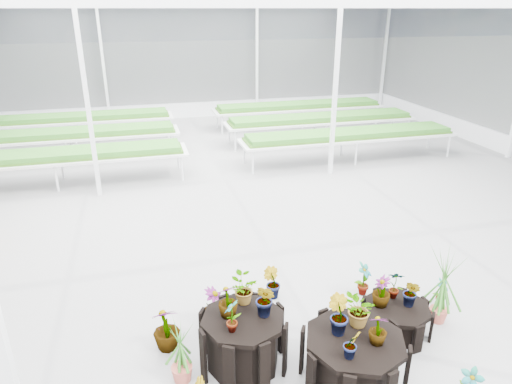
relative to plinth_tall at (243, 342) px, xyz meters
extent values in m
plane|color=gray|center=(0.94, 2.40, -0.36)|extent=(24.00, 24.00, 0.00)
cylinder|color=black|center=(0.00, 0.00, 0.00)|extent=(1.30, 1.30, 0.73)
cylinder|color=black|center=(1.20, -0.60, -0.04)|extent=(1.49, 1.49, 0.65)
cylinder|color=black|center=(2.20, 0.10, -0.15)|extent=(1.02, 1.02, 0.42)
imported|color=#2F6A21|center=(-0.16, 0.08, 0.58)|extent=(0.29, 0.29, 0.44)
imported|color=#2F6A21|center=(0.27, -0.05, 0.60)|extent=(0.30, 0.32, 0.47)
imported|color=#2F6A21|center=(0.07, 0.30, 0.56)|extent=(0.46, 0.45, 0.39)
imported|color=#2F6A21|center=(-0.17, -0.20, 0.57)|extent=(0.25, 0.27, 0.42)
imported|color=#2F6A21|center=(1.03, -0.44, 0.53)|extent=(0.29, 0.33, 0.49)
imported|color=#2F6A21|center=(1.40, -0.73, 0.47)|extent=(0.26, 0.26, 0.38)
imported|color=#2F6A21|center=(1.33, -0.41, 0.50)|extent=(0.51, 0.52, 0.43)
imported|color=#2F6A21|center=(1.01, -0.87, 0.46)|extent=(0.21, 0.18, 0.35)
imported|color=#2F6A21|center=(1.97, 0.18, 0.28)|extent=(0.26, 0.26, 0.45)
imported|color=#2F6A21|center=(2.35, 0.05, 0.27)|extent=(0.25, 0.28, 0.43)
imported|color=#2F6A21|center=(2.25, 0.29, 0.28)|extent=(0.28, 0.25, 0.44)
imported|color=#2F6A21|center=(-0.90, 0.57, -0.05)|extent=(0.40, 0.40, 0.63)
imported|color=#2F6A21|center=(3.18, 0.47, -0.14)|extent=(0.27, 0.23, 0.44)
imported|color=#2F6A21|center=(2.17, 1.02, -0.08)|extent=(0.36, 0.35, 0.57)
imported|color=#2F6A21|center=(0.77, 1.33, -0.11)|extent=(0.35, 0.35, 0.50)
imported|color=#2F6A21|center=(-0.22, 0.90, -0.08)|extent=(0.43, 0.43, 0.57)
camera|label=1|loc=(-1.00, -4.43, 3.84)|focal=32.00mm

